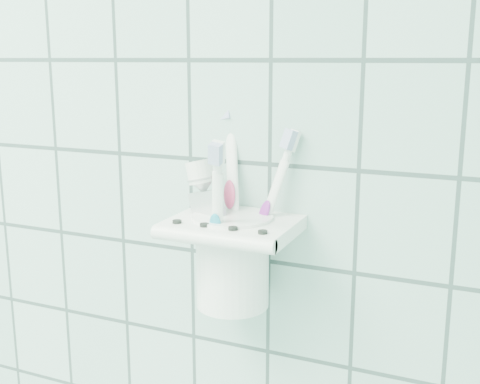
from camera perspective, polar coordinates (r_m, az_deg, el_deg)
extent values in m
cube|color=white|center=(0.67, 0.66, -3.31)|extent=(0.05, 0.02, 0.04)
cube|color=white|center=(0.63, -0.66, -3.29)|extent=(0.13, 0.10, 0.01)
cylinder|color=white|center=(0.59, -2.66, -4.50)|extent=(0.13, 0.01, 0.01)
cylinder|color=black|center=(0.62, -5.99, -2.86)|extent=(0.01, 0.01, 0.00)
cylinder|color=black|center=(0.60, -3.39, -3.19)|extent=(0.01, 0.01, 0.00)
cylinder|color=black|center=(0.59, -0.67, -3.53)|extent=(0.01, 0.01, 0.00)
cylinder|color=black|center=(0.58, 2.17, -3.87)|extent=(0.01, 0.01, 0.00)
cylinder|color=white|center=(0.65, -0.72, -6.54)|extent=(0.08, 0.08, 0.10)
cylinder|color=white|center=(0.63, -0.73, -2.51)|extent=(0.09, 0.09, 0.01)
cylinder|color=black|center=(0.63, -0.73, -2.42)|extent=(0.07, 0.07, 0.00)
cylinder|color=white|center=(0.62, -0.37, -2.40)|extent=(0.05, 0.07, 0.18)
cylinder|color=white|center=(0.60, -0.38, 7.01)|extent=(0.02, 0.02, 0.03)
cube|color=silver|center=(0.60, -0.64, 8.44)|extent=(0.02, 0.02, 0.03)
cube|color=white|center=(0.60, -0.34, 8.48)|extent=(0.02, 0.02, 0.03)
ellipsoid|color=#D83F72|center=(0.61, -0.60, -0.55)|extent=(0.02, 0.02, 0.04)
cylinder|color=white|center=(0.64, -0.05, -3.29)|extent=(0.06, 0.04, 0.15)
cylinder|color=white|center=(0.62, -0.05, 4.43)|extent=(0.02, 0.01, 0.02)
cube|color=silver|center=(0.61, -0.26, 5.57)|extent=(0.02, 0.02, 0.02)
cube|color=white|center=(0.62, -0.01, 5.64)|extent=(0.02, 0.01, 0.02)
ellipsoid|color=purple|center=(0.63, -0.23, -1.79)|extent=(0.02, 0.02, 0.03)
cylinder|color=white|center=(0.64, -2.27, -3.57)|extent=(0.03, 0.05, 0.15)
cylinder|color=white|center=(0.62, -2.34, 3.89)|extent=(0.01, 0.01, 0.02)
cube|color=silver|center=(0.61, -2.57, 4.99)|extent=(0.01, 0.01, 0.02)
cube|color=white|center=(0.62, -2.31, 5.06)|extent=(0.01, 0.01, 0.02)
ellipsoid|color=teal|center=(0.63, -2.48, -2.12)|extent=(0.02, 0.01, 0.03)
cube|color=silver|center=(0.64, -1.38, -4.98)|extent=(0.07, 0.03, 0.12)
cube|color=silver|center=(0.66, -1.35, -9.61)|extent=(0.04, 0.02, 0.02)
cone|color=silver|center=(0.62, -1.41, 0.59)|extent=(0.04, 0.04, 0.03)
cylinder|color=white|center=(0.62, -1.42, 1.97)|extent=(0.04, 0.04, 0.03)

